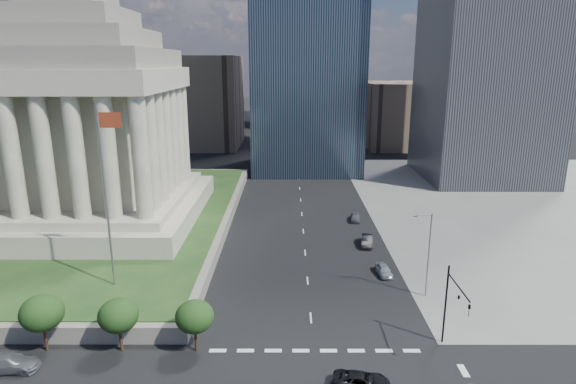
{
  "coord_description": "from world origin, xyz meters",
  "views": [
    {
      "loc": [
        -2.35,
        -25.61,
        26.17
      ],
      "look_at": [
        -2.41,
        17.82,
        14.41
      ],
      "focal_mm": 30.0,
      "sensor_mm": 36.0,
      "label": 1
    }
  ],
  "objects_px": {
    "flagpole": "(106,188)",
    "parked_sedan_mid": "(367,241)",
    "pickup_truck": "(362,381)",
    "parked_sedan_far": "(355,217)",
    "parked_sedan_near": "(384,270)",
    "street_lamp_north": "(428,250)",
    "suv_grey": "(9,363)",
    "war_memorial": "(79,95)",
    "traffic_signal_ne": "(453,302)"
  },
  "relations": [
    {
      "from": "flagpole",
      "to": "parked_sedan_mid",
      "type": "relative_size",
      "value": 4.38
    },
    {
      "from": "pickup_truck",
      "to": "parked_sedan_far",
      "type": "height_order",
      "value": "parked_sedan_far"
    },
    {
      "from": "pickup_truck",
      "to": "parked_sedan_far",
      "type": "xyz_separation_m",
      "value": [
        5.31,
        43.48,
        0.01
      ]
    },
    {
      "from": "flagpole",
      "to": "parked_sedan_mid",
      "type": "xyz_separation_m",
      "value": [
        31.02,
        16.82,
        -12.36
      ]
    },
    {
      "from": "parked_sedan_near",
      "to": "pickup_truck",
      "type": "bearing_deg",
      "value": -110.62
    },
    {
      "from": "parked_sedan_near",
      "to": "parked_sedan_far",
      "type": "xyz_separation_m",
      "value": [
        -0.74,
        21.51,
        0.0
      ]
    },
    {
      "from": "flagpole",
      "to": "street_lamp_north",
      "type": "height_order",
      "value": "flagpole"
    },
    {
      "from": "street_lamp_north",
      "to": "parked_sedan_near",
      "type": "relative_size",
      "value": 2.55
    },
    {
      "from": "flagpole",
      "to": "suv_grey",
      "type": "bearing_deg",
      "value": -110.94
    },
    {
      "from": "flagpole",
      "to": "pickup_truck",
      "type": "distance_m",
      "value": 32.26
    },
    {
      "from": "war_memorial",
      "to": "parked_sedan_far",
      "type": "xyz_separation_m",
      "value": [
        43.0,
        4.18,
        -20.73
      ]
    },
    {
      "from": "suv_grey",
      "to": "parked_sedan_far",
      "type": "bearing_deg",
      "value": -42.53
    },
    {
      "from": "traffic_signal_ne",
      "to": "parked_sedan_far",
      "type": "bearing_deg",
      "value": 95.2
    },
    {
      "from": "suv_grey",
      "to": "parked_sedan_near",
      "type": "xyz_separation_m",
      "value": [
        36.55,
        19.66,
        -0.08
      ]
    },
    {
      "from": "flagpole",
      "to": "parked_sedan_near",
      "type": "height_order",
      "value": "flagpole"
    },
    {
      "from": "flagpole",
      "to": "traffic_signal_ne",
      "type": "height_order",
      "value": "flagpole"
    },
    {
      "from": "pickup_truck",
      "to": "suv_grey",
      "type": "bearing_deg",
      "value": 93.45
    },
    {
      "from": "traffic_signal_ne",
      "to": "pickup_truck",
      "type": "xyz_separation_m",
      "value": [
        -8.81,
        -5.0,
        -4.59
      ]
    },
    {
      "from": "parked_sedan_far",
      "to": "suv_grey",
      "type": "bearing_deg",
      "value": -123.07
    },
    {
      "from": "suv_grey",
      "to": "parked_sedan_mid",
      "type": "xyz_separation_m",
      "value": [
        35.99,
        29.82,
        0.01
      ]
    },
    {
      "from": "street_lamp_north",
      "to": "suv_grey",
      "type": "distance_m",
      "value": 42.79
    },
    {
      "from": "street_lamp_north",
      "to": "pickup_truck",
      "type": "relative_size",
      "value": 2.1
    },
    {
      "from": "war_memorial",
      "to": "parked_sedan_far",
      "type": "bearing_deg",
      "value": 5.55
    },
    {
      "from": "traffic_signal_ne",
      "to": "parked_sedan_mid",
      "type": "height_order",
      "value": "traffic_signal_ne"
    },
    {
      "from": "street_lamp_north",
      "to": "parked_sedan_near",
      "type": "bearing_deg",
      "value": 122.33
    },
    {
      "from": "suv_grey",
      "to": "parked_sedan_near",
      "type": "distance_m",
      "value": 41.5
    },
    {
      "from": "war_memorial",
      "to": "pickup_truck",
      "type": "distance_m",
      "value": 58.27
    },
    {
      "from": "street_lamp_north",
      "to": "parked_sedan_near",
      "type": "xyz_separation_m",
      "value": [
        -3.58,
        5.66,
        -4.99
      ]
    },
    {
      "from": "street_lamp_north",
      "to": "parked_sedan_far",
      "type": "xyz_separation_m",
      "value": [
        -4.33,
        27.18,
        -4.99
      ]
    },
    {
      "from": "flagpole",
      "to": "parked_sedan_near",
      "type": "bearing_deg",
      "value": 11.91
    },
    {
      "from": "flagpole",
      "to": "parked_sedan_near",
      "type": "xyz_separation_m",
      "value": [
        31.57,
        6.66,
        -12.45
      ]
    },
    {
      "from": "war_memorial",
      "to": "street_lamp_north",
      "type": "relative_size",
      "value": 3.9
    },
    {
      "from": "traffic_signal_ne",
      "to": "suv_grey",
      "type": "xyz_separation_m",
      "value": [
        -39.3,
        -2.7,
        -4.5
      ]
    },
    {
      "from": "flagpole",
      "to": "street_lamp_north",
      "type": "relative_size",
      "value": 2.0
    },
    {
      "from": "war_memorial",
      "to": "pickup_truck",
      "type": "xyz_separation_m",
      "value": [
        37.69,
        -39.3,
        -20.74
      ]
    },
    {
      "from": "war_memorial",
      "to": "flagpole",
      "type": "height_order",
      "value": "war_memorial"
    },
    {
      "from": "parked_sedan_near",
      "to": "parked_sedan_mid",
      "type": "bearing_deg",
      "value": 87.92
    },
    {
      "from": "traffic_signal_ne",
      "to": "parked_sedan_near",
      "type": "height_order",
      "value": "traffic_signal_ne"
    },
    {
      "from": "war_memorial",
      "to": "street_lamp_north",
      "type": "xyz_separation_m",
      "value": [
        47.33,
        -23.0,
        -15.74
      ]
    },
    {
      "from": "parked_sedan_mid",
      "to": "parked_sedan_near",
      "type": "bearing_deg",
      "value": -77.84
    },
    {
      "from": "flagpole",
      "to": "parked_sedan_far",
      "type": "relative_size",
      "value": 5.07
    },
    {
      "from": "war_memorial",
      "to": "traffic_signal_ne",
      "type": "height_order",
      "value": "war_memorial"
    },
    {
      "from": "street_lamp_north",
      "to": "suv_grey",
      "type": "xyz_separation_m",
      "value": [
        -40.13,
        -14.0,
        -4.92
      ]
    },
    {
      "from": "traffic_signal_ne",
      "to": "pickup_truck",
      "type": "relative_size",
      "value": 1.68
    },
    {
      "from": "war_memorial",
      "to": "pickup_truck",
      "type": "relative_size",
      "value": 8.2
    },
    {
      "from": "parked_sedan_near",
      "to": "parked_sedan_far",
      "type": "distance_m",
      "value": 21.53
    },
    {
      "from": "parked_sedan_mid",
      "to": "war_memorial",
      "type": "bearing_deg",
      "value": 179.59
    },
    {
      "from": "flagpole",
      "to": "parked_sedan_far",
      "type": "bearing_deg",
      "value": 42.43
    },
    {
      "from": "suv_grey",
      "to": "parked_sedan_mid",
      "type": "height_order",
      "value": "parked_sedan_mid"
    },
    {
      "from": "flagpole",
      "to": "street_lamp_north",
      "type": "distance_m",
      "value": 35.95
    }
  ]
}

